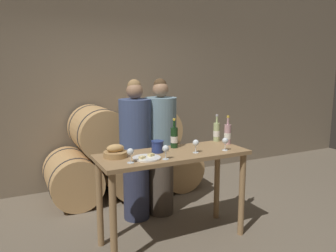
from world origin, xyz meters
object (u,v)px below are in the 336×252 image
object	(u,v)px
person_right	(161,147)
wine_bottle_rose	(228,134)
wine_bottle_red	(174,137)
blue_crock	(157,146)
wine_glass_center	(196,143)
bread_basket	(115,152)
cheese_plate	(147,158)
tasting_table	(173,168)
person_left	(136,150)
wine_bottle_white	(217,132)
wine_glass_far_left	(130,152)
wine_glass_right	(225,141)
wine_glass_left	(166,149)

from	to	relation	value
person_right	wine_bottle_rose	distance (m)	0.82
wine_bottle_red	blue_crock	distance (m)	0.27
wine_bottle_red	wine_glass_center	size ratio (longest dim) A/B	2.35
blue_crock	bread_basket	distance (m)	0.43
cheese_plate	wine_glass_center	bearing A→B (deg)	-1.72
wine_glass_center	tasting_table	bearing A→B (deg)	151.72
tasting_table	cheese_plate	xyz separation A→B (m)	(-0.32, -0.09, 0.17)
person_left	wine_bottle_white	distance (m)	0.96
wine_bottle_rose	wine_glass_far_left	world-z (taller)	wine_bottle_rose
bread_basket	wine_bottle_rose	bearing A→B (deg)	-1.03
blue_crock	person_left	bearing A→B (deg)	91.57
person_right	wine_glass_right	xyz separation A→B (m)	(0.34, -0.81, 0.20)
wine_bottle_red	cheese_plate	size ratio (longest dim) A/B	1.19
person_right	wine_glass_far_left	xyz separation A→B (m)	(-0.67, -0.80, 0.20)
wine_bottle_white	cheese_plate	bearing A→B (deg)	-161.61
wine_bottle_red	wine_glass_far_left	world-z (taller)	wine_bottle_red
person_right	wine_glass_far_left	size ratio (longest dim) A/B	12.37
wine_glass_center	wine_bottle_red	bearing A→B (deg)	107.56
person_right	wine_bottle_white	xyz separation A→B (m)	(0.52, -0.40, 0.21)
bread_basket	wine_glass_right	bearing A→B (deg)	-13.21
person_left	wine_glass_left	xyz separation A→B (m)	(-0.02, -0.83, 0.20)
cheese_plate	wine_glass_far_left	size ratio (longest dim) A/B	1.98
wine_glass_far_left	wine_glass_left	size ratio (longest dim) A/B	1.00
person_left	wine_bottle_rose	world-z (taller)	person_left
person_right	wine_glass_right	world-z (taller)	person_right
person_left	wine_bottle_red	xyz separation A→B (m)	(0.26, -0.47, 0.22)
person_left	bread_basket	world-z (taller)	person_left
bread_basket	cheese_plate	distance (m)	0.30
wine_bottle_rose	cheese_plate	world-z (taller)	wine_bottle_rose
person_right	wine_bottle_red	distance (m)	0.52
person_right	bread_basket	world-z (taller)	person_right
wine_glass_right	cheese_plate	bearing A→B (deg)	175.37
wine_glass_left	wine_glass_right	xyz separation A→B (m)	(0.69, 0.03, 0.00)
person_left	wine_glass_center	xyz separation A→B (m)	(0.35, -0.75, 0.20)
wine_bottle_red	wine_glass_left	bearing A→B (deg)	-127.32
person_left	person_right	xyz separation A→B (m)	(0.32, -0.00, 0.00)
wine_bottle_red	bread_basket	xyz separation A→B (m)	(-0.67, -0.09, -0.06)
cheese_plate	bread_basket	bearing A→B (deg)	142.30
wine_bottle_white	wine_glass_right	world-z (taller)	wine_bottle_white
cheese_plate	person_right	bearing A→B (deg)	56.31
wine_glass_center	wine_glass_right	bearing A→B (deg)	-9.33
person_left	wine_bottle_red	distance (m)	0.58
wine_bottle_rose	wine_glass_center	xyz separation A→B (m)	(-0.52, -0.18, -0.02)
tasting_table	person_right	distance (m)	0.67
cheese_plate	wine_glass_right	distance (m)	0.84
person_left	wine_glass_center	bearing A→B (deg)	-65.29
wine_glass_far_left	wine_glass_right	bearing A→B (deg)	-0.21
wine_glass_left	blue_crock	bearing A→B (deg)	81.58
wine_glass_far_left	wine_glass_center	world-z (taller)	same
wine_bottle_red	wine_bottle_rose	world-z (taller)	wine_bottle_rose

